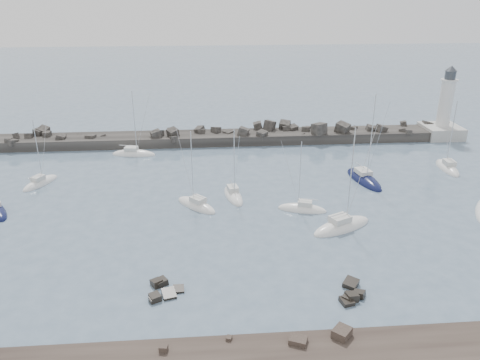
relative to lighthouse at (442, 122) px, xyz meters
name	(u,v)px	position (x,y,z in m)	size (l,w,h in m)	color
ground	(204,243)	(-47.00, -38.00, -3.09)	(400.00, 400.00, 0.00)	slate
rock_cluster_near	(164,291)	(-50.97, -47.01, -3.02)	(3.51, 4.06, 1.40)	black
rock_cluster_far	(351,294)	(-33.05, -49.03, -2.94)	(2.90, 4.46, 1.42)	black
breakwater	(163,142)	(-54.30, -0.01, -2.75)	(115.00, 7.25, 5.40)	#292725
lighthouse	(442,122)	(0.00, 0.00, 0.00)	(7.00, 7.00, 14.60)	#A3A39E
sailboat_3	(40,183)	(-71.37, -18.38, -2.96)	(4.87, 6.84, 10.63)	white
sailboat_4	(134,154)	(-59.09, -6.08, -2.96)	(8.04, 3.62, 12.28)	white
sailboat_5	(196,206)	(-47.92, -28.05, -2.96)	(6.40, 6.71, 11.31)	white
sailboat_6	(233,196)	(-42.74, -25.33, -2.95)	(3.36, 7.12, 11.02)	white
sailboat_7	(342,227)	(-30.08, -35.63, -2.94)	(8.93, 6.21, 13.74)	white
sailboat_8	(364,180)	(-22.39, -20.91, -2.96)	(4.53, 9.65, 14.59)	#0D1339
sailboat_9	(302,209)	(-33.91, -30.34, -2.96)	(6.78, 3.80, 10.39)	white
sailboat_10	(447,168)	(-7.26, -17.23, -2.95)	(2.88, 7.68, 12.09)	white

